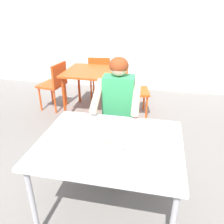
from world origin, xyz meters
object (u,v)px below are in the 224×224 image
Objects in this scene: chair_foreground at (120,116)px; chair_red_right at (132,87)px; table_foreground at (110,149)px; table_background_red at (93,76)px; diner_foreground at (117,105)px; chair_red_left at (55,82)px; thali_tray at (112,143)px; chair_red_far at (100,74)px.

chair_foreground is 1.09m from chair_red_right.
table_foreground is 1.33× the size of table_background_red.
chair_foreground reaches higher than table_foreground.
diner_foreground is 1.86m from chair_red_left.
thali_tray is at bearing -51.34° from table_foreground.
table_foreground is 1.39× the size of chair_foreground.
table_foreground is 2.02m from chair_red_right.
chair_red_left is at bearing 136.41° from diner_foreground.
chair_foreground is 0.95× the size of table_background_red.
chair_foreground is 1.26m from table_background_red.
table_background_red is at bearing 121.20° from chair_foreground.
chair_red_far is at bearing 106.68° from thali_tray.
chair_red_right is at bearing 1.69° from chair_red_left.
chair_red_left is at bearing 141.51° from chair_foreground.
chair_red_far is (-0.69, 1.72, -0.02)m from chair_foreground.
chair_foreground is 1.03× the size of chair_red_far.
diner_foreground is 2.08m from chair_red_far.
chair_red_right reaches higher than thali_tray.
chair_red_right is (0.65, 0.03, -0.15)m from table_background_red.
chair_red_left is (-1.33, 1.05, -0.00)m from chair_foreground.
thali_tray is 2.16m from table_background_red.
chair_red_left is at bearing -178.31° from chair_red_right.
diner_foreground reaches higher than thali_tray.
table_foreground is 0.71m from diner_foreground.
chair_red_right reaches higher than chair_red_left.
thali_tray is (0.02, -0.03, 0.08)m from table_foreground.
table_background_red is 1.08× the size of chair_red_far.
chair_red_far is at bearing 94.19° from table_background_red.
chair_red_left reaches higher than table_foreground.
diner_foreground reaches higher than table_foreground.
table_background_red is (-0.73, 1.99, -0.02)m from table_foreground.
diner_foreground is 1.41× the size of table_background_red.
chair_red_right is (-0.00, 1.31, -0.25)m from diner_foreground.
chair_red_far reaches higher than thali_tray.
chair_foreground is at bearing 92.57° from diner_foreground.
chair_red_left is 1.01× the size of chair_red_far.
table_background_red is at bearing 117.06° from diner_foreground.
table_foreground is 2.12m from table_background_red.
table_foreground is 0.94× the size of diner_foreground.
table_foreground is 2.43m from chair_red_left.
diner_foreground is at bearing 95.79° from table_foreground.
diner_foreground reaches higher than chair_red_left.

